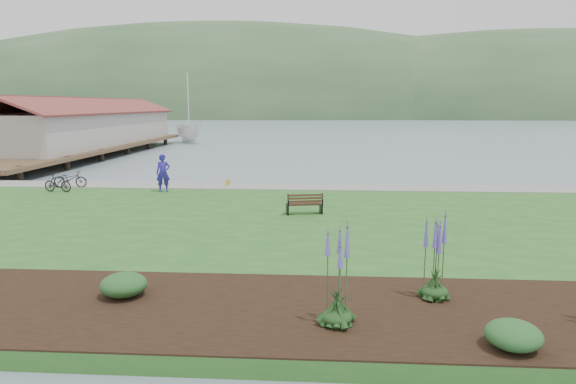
# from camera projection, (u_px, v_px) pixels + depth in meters

# --- Properties ---
(ground) EXTENTS (600.00, 600.00, 0.00)m
(ground) POSITION_uv_depth(u_px,v_px,m) (268.00, 223.00, 20.86)
(ground) COLOR slate
(ground) RESTS_ON ground
(lawn) EXTENTS (34.00, 20.00, 0.40)m
(lawn) POSITION_uv_depth(u_px,v_px,m) (262.00, 230.00, 18.86)
(lawn) COLOR #275D21
(lawn) RESTS_ON ground
(shoreline_path) EXTENTS (34.00, 2.20, 0.03)m
(shoreline_path) POSITION_uv_depth(u_px,v_px,m) (281.00, 186.00, 27.57)
(shoreline_path) COLOR gray
(shoreline_path) RESTS_ON lawn
(garden_bed) EXTENTS (24.00, 4.40, 0.04)m
(garden_bed) POSITION_uv_depth(u_px,v_px,m) (359.00, 311.00, 10.95)
(garden_bed) COLOR black
(garden_bed) RESTS_ON lawn
(far_hillside) EXTENTS (580.00, 80.00, 38.00)m
(far_hillside) POSITION_uv_depth(u_px,v_px,m) (371.00, 118.00, 186.75)
(far_hillside) COLOR #335731
(far_hillside) RESTS_ON ground
(pier_pavilion) EXTENTS (8.00, 36.00, 5.40)m
(pier_pavilion) POSITION_uv_depth(u_px,v_px,m) (89.00, 127.00, 48.78)
(pier_pavilion) COLOR #4C3826
(pier_pavilion) RESTS_ON ground
(park_bench) EXTENTS (1.52, 0.86, 0.89)m
(park_bench) POSITION_uv_depth(u_px,v_px,m) (305.00, 203.00, 20.61)
(park_bench) COLOR #321F13
(park_bench) RESTS_ON lawn
(person) EXTENTS (0.93, 0.75, 2.25)m
(person) POSITION_uv_depth(u_px,v_px,m) (163.00, 170.00, 25.81)
(person) COLOR #292096
(person) RESTS_ON lawn
(bicycle_a) EXTENTS (0.72, 1.80, 0.93)m
(bicycle_a) POSITION_uv_depth(u_px,v_px,m) (70.00, 179.00, 27.26)
(bicycle_a) COLOR black
(bicycle_a) RESTS_ON lawn
(bicycle_b) EXTENTS (0.65, 1.55, 0.90)m
(bicycle_b) POSITION_uv_depth(u_px,v_px,m) (58.00, 183.00, 25.85)
(bicycle_b) COLOR black
(bicycle_b) RESTS_ON lawn
(sailboat) EXTENTS (14.46, 14.51, 27.40)m
(sailboat) POSITION_uv_depth(u_px,v_px,m) (190.00, 143.00, 64.55)
(sailboat) COLOR silver
(sailboat) RESTS_ON ground
(pannier) EXTENTS (0.22, 0.31, 0.31)m
(pannier) POSITION_uv_depth(u_px,v_px,m) (228.00, 182.00, 28.04)
(pannier) COLOR gold
(pannier) RESTS_ON lawn
(echium_0) EXTENTS (0.62, 0.62, 2.30)m
(echium_0) POSITION_uv_depth(u_px,v_px,m) (337.00, 279.00, 10.08)
(echium_0) COLOR #143613
(echium_0) RESTS_ON garden_bed
(echium_1) EXTENTS (0.62, 0.62, 2.21)m
(echium_1) POSITION_uv_depth(u_px,v_px,m) (436.00, 258.00, 11.47)
(echium_1) COLOR #143613
(echium_1) RESTS_ON garden_bed
(shrub_0) EXTENTS (1.06, 1.06, 0.53)m
(shrub_0) POSITION_uv_depth(u_px,v_px,m) (124.00, 285.00, 11.72)
(shrub_0) COLOR #1E4C21
(shrub_0) RESTS_ON garden_bed
(shrub_1) EXTENTS (1.00, 1.00, 0.50)m
(shrub_1) POSITION_uv_depth(u_px,v_px,m) (513.00, 335.00, 9.20)
(shrub_1) COLOR #1E4C21
(shrub_1) RESTS_ON garden_bed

